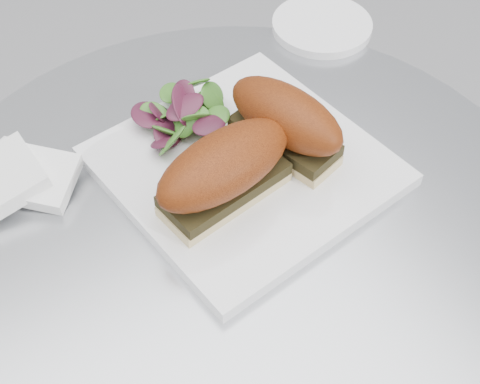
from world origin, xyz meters
The scene contains 7 objects.
table centered at (0.00, 0.00, 0.49)m, with size 0.70×0.70×0.73m.
plate centered at (0.05, 0.06, 0.74)m, with size 0.28×0.28×0.02m, color white.
sandwich_left centered at (0.00, 0.03, 0.79)m, with size 0.17×0.10×0.08m.
sandwich_right centered at (0.10, 0.05, 0.79)m, with size 0.10×0.16×0.08m.
salad centered at (0.02, 0.14, 0.77)m, with size 0.10×0.10×0.05m, color #4C7B28, non-canonical shape.
napkin centered at (-0.17, 0.16, 0.74)m, with size 0.12×0.12×0.02m, color white, non-canonical shape.
saucer centered at (0.28, 0.23, 0.74)m, with size 0.14×0.14×0.01m, color white.
Camera 1 is at (-0.22, -0.37, 1.28)m, focal length 50.00 mm.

